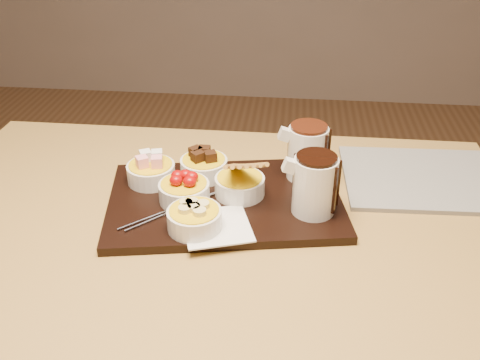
# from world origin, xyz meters

# --- Properties ---
(dining_table) EXTENTS (1.20, 0.80, 0.75)m
(dining_table) POSITION_xyz_m (0.00, 0.00, 0.65)
(dining_table) COLOR #A27E3C
(dining_table) RESTS_ON ground
(serving_board) EXTENTS (0.51, 0.38, 0.02)m
(serving_board) POSITION_xyz_m (0.02, 0.06, 0.76)
(serving_board) COLOR black
(serving_board) RESTS_ON dining_table
(napkin) EXTENTS (0.15, 0.15, 0.00)m
(napkin) POSITION_xyz_m (0.02, -0.04, 0.77)
(napkin) COLOR white
(napkin) RESTS_ON serving_board
(bowl_marshmallows) EXTENTS (0.10, 0.10, 0.04)m
(bowl_marshmallows) POSITION_xyz_m (-0.14, 0.11, 0.79)
(bowl_marshmallows) COLOR silver
(bowl_marshmallows) RESTS_ON serving_board
(bowl_cake) EXTENTS (0.10, 0.10, 0.04)m
(bowl_cake) POSITION_xyz_m (-0.03, 0.14, 0.79)
(bowl_cake) COLOR silver
(bowl_cake) RESTS_ON serving_board
(bowl_strawberries) EXTENTS (0.10, 0.10, 0.04)m
(bowl_strawberries) POSITION_xyz_m (-0.06, 0.04, 0.79)
(bowl_strawberries) COLOR silver
(bowl_strawberries) RESTS_ON serving_board
(bowl_biscotti) EXTENTS (0.10, 0.10, 0.04)m
(bowl_biscotti) POSITION_xyz_m (0.05, 0.07, 0.79)
(bowl_biscotti) COLOR silver
(bowl_biscotti) RESTS_ON serving_board
(bowl_bananas) EXTENTS (0.10, 0.10, 0.04)m
(bowl_bananas) POSITION_xyz_m (-0.02, -0.05, 0.79)
(bowl_bananas) COLOR silver
(bowl_bananas) RESTS_ON serving_board
(pitcher_dark_chocolate) EXTENTS (0.10, 0.10, 0.11)m
(pitcher_dark_chocolate) POSITION_xyz_m (0.19, 0.03, 0.82)
(pitcher_dark_chocolate) COLOR silver
(pitcher_dark_chocolate) RESTS_ON serving_board
(pitcher_milk_chocolate) EXTENTS (0.10, 0.10, 0.11)m
(pitcher_milk_chocolate) POSITION_xyz_m (0.18, 0.16, 0.82)
(pitcher_milk_chocolate) COLOR silver
(pitcher_milk_chocolate) RESTS_ON serving_board
(fondue_skewers) EXTENTS (0.20, 0.21, 0.01)m
(fondue_skewers) POSITION_xyz_m (-0.06, 0.01, 0.77)
(fondue_skewers) COLOR silver
(fondue_skewers) RESTS_ON serving_board
(newspaper) EXTENTS (0.34, 0.28, 0.01)m
(newspaper) POSITION_xyz_m (0.43, 0.20, 0.76)
(newspaper) COLOR beige
(newspaper) RESTS_ON dining_table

